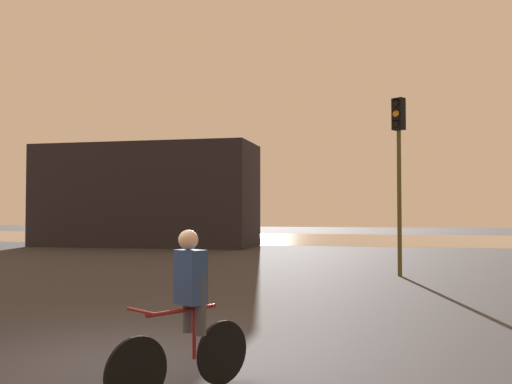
{
  "coord_description": "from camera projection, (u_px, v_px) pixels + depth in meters",
  "views": [
    {
      "loc": [
        3.07,
        -6.3,
        1.8
      ],
      "look_at": [
        0.5,
        5.0,
        2.2
      ],
      "focal_mm": 40.0,
      "sensor_mm": 36.0,
      "label": 1
    }
  ],
  "objects": [
    {
      "name": "traffic_light_far_right",
      "position": [
        399.0,
        153.0,
        16.02
      ],
      "size": [
        0.4,
        0.42,
        5.0
      ],
      "rotation": [
        0.0,
        0.0,
        2.54
      ],
      "color": "#4C4719",
      "rests_on": "ground"
    },
    {
      "name": "distant_building",
      "position": [
        146.0,
        196.0,
        29.83
      ],
      "size": [
        11.43,
        4.0,
        5.28
      ],
      "primitive_type": "cube",
      "color": "black",
      "rests_on": "ground"
    },
    {
      "name": "ground_plane",
      "position": [
        122.0,
        363.0,
        6.76
      ],
      "size": [
        120.0,
        120.0,
        0.0
      ],
      "primitive_type": "plane",
      "color": "#333338"
    },
    {
      "name": "water_strip",
      "position": [
        338.0,
        239.0,
        37.45
      ],
      "size": [
        80.0,
        16.0,
        0.01
      ],
      "primitive_type": "cube",
      "color": "#9E937F",
      "rests_on": "ground"
    },
    {
      "name": "cyclist",
      "position": [
        188.0,
        311.0,
        5.64
      ],
      "size": [
        0.94,
        1.47,
        1.62
      ],
      "rotation": [
        0.0,
        0.0,
        2.58
      ],
      "color": "black",
      "rests_on": "ground"
    }
  ]
}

